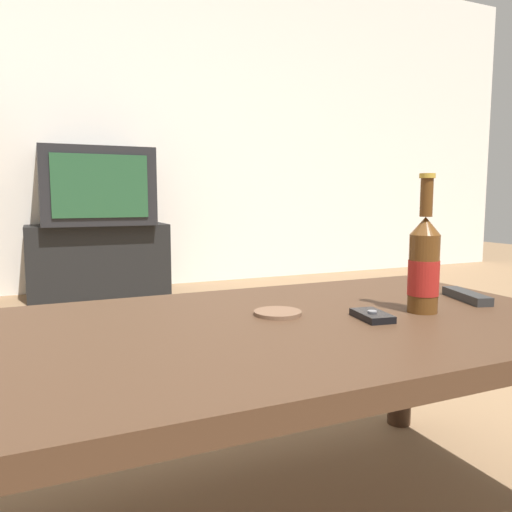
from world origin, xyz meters
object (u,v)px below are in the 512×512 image
tv_stand (99,260)px  cell_phone (372,316)px  television (96,187)px  beer_bottle (424,264)px  remote_control (466,296)px

tv_stand → cell_phone: bearing=-85.8°
television → cell_phone: television is taller
tv_stand → television: 0.51m
beer_bottle → remote_control: size_ratio=1.80×
cell_phone → remote_control: bearing=19.4°
beer_bottle → remote_control: (0.18, 0.06, -0.09)m
tv_stand → television: (0.00, -0.00, 0.51)m
television → cell_phone: 2.85m
tv_stand → beer_bottle: beer_bottle is taller
tv_stand → cell_phone: 2.84m
television → remote_control: (0.53, -2.76, -0.30)m
television → cell_phone: (0.21, -2.82, -0.31)m
beer_bottle → cell_phone: 0.17m
tv_stand → remote_control: tv_stand is taller
beer_bottle → television: bearing=97.0°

